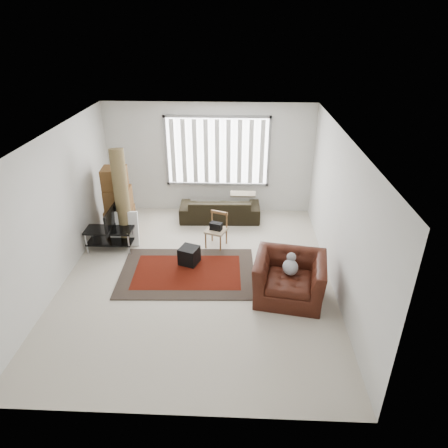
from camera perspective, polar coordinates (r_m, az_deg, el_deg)
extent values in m
plane|color=beige|center=(7.71, -3.67, -7.47)|extent=(6.00, 6.00, 0.00)
cube|color=white|center=(6.55, -4.39, 12.28)|extent=(5.00, 6.00, 0.02)
cube|color=silver|center=(9.80, -2.12, 9.27)|extent=(5.00, 0.02, 2.70)
cube|color=silver|center=(4.55, -8.14, -15.12)|extent=(5.00, 0.02, 2.70)
cube|color=silver|center=(7.71, -22.81, 1.83)|extent=(0.02, 6.00, 2.70)
cube|color=silver|center=(7.20, 16.20, 1.15)|extent=(0.02, 6.00, 2.70)
cube|color=white|center=(9.71, -0.96, 10.34)|extent=(2.40, 0.01, 1.60)
cube|color=gray|center=(9.69, -0.96, 10.30)|extent=(2.52, 0.06, 1.72)
cube|color=white|center=(9.65, -0.98, 10.23)|extent=(2.40, 0.02, 1.55)
cube|color=black|center=(7.82, -5.24, -6.88)|extent=(2.65, 1.82, 0.02)
cube|color=#4D1006|center=(7.81, -5.25, -6.81)|extent=(2.09, 1.26, 0.00)
cube|color=black|center=(8.64, -16.12, -0.83)|extent=(0.98, 0.44, 0.04)
cube|color=black|center=(8.77, -15.89, -2.41)|extent=(0.94, 0.41, 0.03)
cylinder|color=#B2B2B7|center=(8.74, -19.04, -2.64)|extent=(0.03, 0.03, 0.49)
cylinder|color=#B2B2B7|center=(8.46, -13.45, -2.85)|extent=(0.03, 0.03, 0.49)
cylinder|color=#B2B2B7|center=(9.04, -18.25, -1.46)|extent=(0.03, 0.03, 0.49)
cylinder|color=#B2B2B7|center=(8.77, -12.84, -1.62)|extent=(0.03, 0.03, 0.49)
imported|color=black|center=(8.53, -16.34, 0.63)|extent=(0.10, 0.79, 0.46)
cube|color=black|center=(7.99, -5.00, -4.48)|extent=(0.44, 0.44, 0.35)
cube|color=brown|center=(9.44, -14.55, 0.59)|extent=(0.67, 0.61, 0.56)
cube|color=brown|center=(9.19, -14.86, 3.48)|extent=(0.61, 0.55, 0.51)
cube|color=brown|center=(9.07, -15.38, 6.37)|extent=(0.55, 0.55, 0.45)
cube|color=silver|center=(8.80, -14.04, -0.67)|extent=(0.61, 0.27, 0.76)
cylinder|color=brown|center=(8.69, -14.40, 3.71)|extent=(0.48, 0.72, 2.07)
imported|color=black|center=(9.63, -0.60, 2.66)|extent=(1.94, 0.89, 0.74)
cube|color=#998364|center=(8.48, -1.14, -0.94)|extent=(0.51, 0.51, 0.04)
cylinder|color=brown|center=(8.50, -2.63, -2.35)|extent=(0.04, 0.04, 0.38)
cylinder|color=brown|center=(8.38, -0.52, -2.79)|extent=(0.04, 0.04, 0.38)
cylinder|color=brown|center=(8.77, -1.71, -1.33)|extent=(0.04, 0.04, 0.38)
cylinder|color=brown|center=(8.65, 0.35, -1.74)|extent=(0.04, 0.04, 0.38)
cube|color=brown|center=(8.47, -0.68, 1.66)|extent=(0.37, 0.17, 0.06)
cube|color=brown|center=(8.60, -1.72, 0.90)|extent=(0.05, 0.05, 0.38)
cube|color=brown|center=(8.48, 0.38, 0.51)|extent=(0.05, 0.05, 0.38)
cube|color=black|center=(8.43, -1.15, -0.32)|extent=(0.28, 0.22, 0.16)
imported|color=#3D150C|center=(7.03, 9.35, -7.25)|extent=(1.36, 1.23, 0.89)
ellipsoid|color=#59595B|center=(6.96, 9.43, -6.36)|extent=(0.29, 0.35, 0.22)
sphere|color=#59595B|center=(7.03, 9.60, -4.70)|extent=(0.17, 0.17, 0.17)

